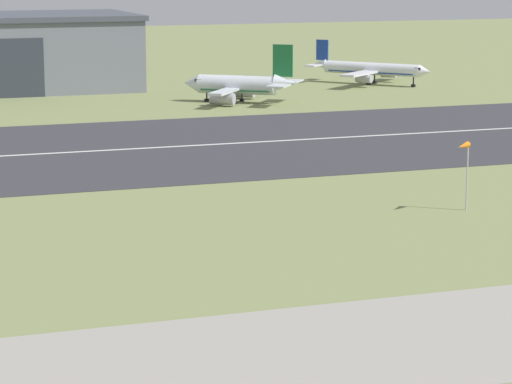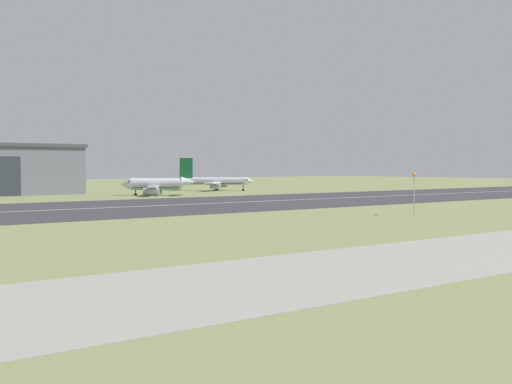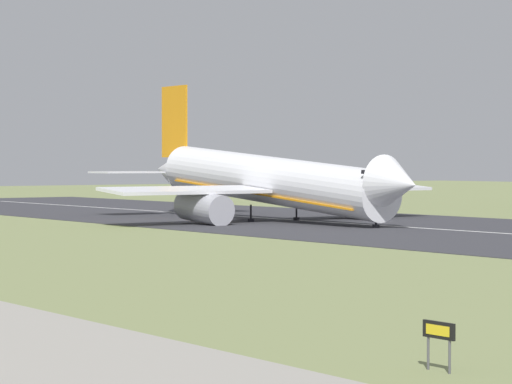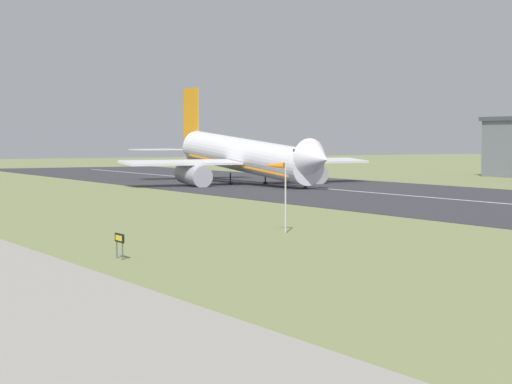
# 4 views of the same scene
# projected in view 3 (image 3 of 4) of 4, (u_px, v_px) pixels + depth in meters

# --- Properties ---
(ground_plane) EXTENTS (619.45, 619.45, 0.00)m
(ground_plane) POSITION_uv_depth(u_px,v_px,m) (379.00, 304.00, 66.05)
(ground_plane) COLOR #7A8451
(airplane_landing) EXTENTS (56.51, 48.99, 18.91)m
(airplane_landing) POSITION_uv_depth(u_px,v_px,m) (270.00, 182.00, 157.62)
(airplane_landing) COLOR white
(airplane_landing) RESTS_ON ground_plane
(runway_sign) EXTENTS (1.60, 0.13, 1.86)m
(runway_sign) POSITION_uv_depth(u_px,v_px,m) (439.00, 334.00, 44.67)
(runway_sign) COLOR #4C4C51
(runway_sign) RESTS_ON ground_plane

